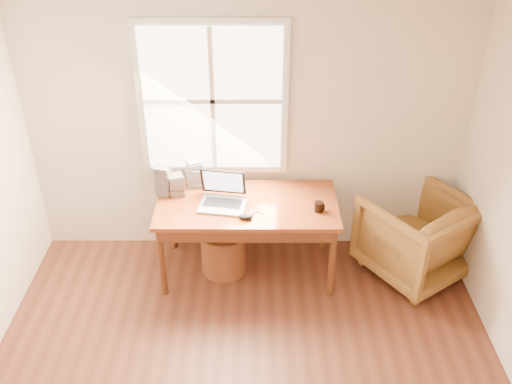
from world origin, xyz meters
TOP-DOWN VIEW (x-y plane):
  - room_shell at (-0.02, 0.16)m, footprint 4.04×4.54m
  - desk at (0.00, 1.80)m, footprint 1.60×0.80m
  - armchair at (1.55, 1.80)m, footprint 1.19×1.20m
  - wicker_stool at (-0.22, 1.80)m, footprint 0.47×0.47m
  - laptop at (-0.21, 1.73)m, footprint 0.42×0.43m
  - mouse at (-0.01, 1.55)m, footprint 0.12×0.08m
  - coffee_mug at (0.62, 1.67)m, footprint 0.09×0.09m
  - cd_stack_a at (-0.48, 2.10)m, footprint 0.17×0.16m
  - cd_stack_b at (-0.64, 1.93)m, footprint 0.16×0.15m
  - cd_stack_c at (-0.75, 1.95)m, footprint 0.14×0.13m
  - cd_stack_d at (-0.48, 2.09)m, footprint 0.14×0.12m

SIDE VIEW (x-z plane):
  - wicker_stool at x=-0.22m, z-range 0.00..0.42m
  - armchair at x=1.55m, z-range 0.00..0.79m
  - desk at x=0.00m, z-range 0.71..0.75m
  - mouse at x=-0.01m, z-range 0.75..0.79m
  - coffee_mug at x=0.62m, z-range 0.75..0.84m
  - cd_stack_d at x=-0.48m, z-range 0.75..0.93m
  - cd_stack_b at x=-0.64m, z-range 0.75..0.95m
  - cd_stack_a at x=-0.48m, z-range 0.75..1.01m
  - laptop at x=-0.21m, z-range 0.75..1.02m
  - cd_stack_c at x=-0.75m, z-range 0.75..1.03m
  - room_shell at x=-0.02m, z-range 0.00..2.64m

